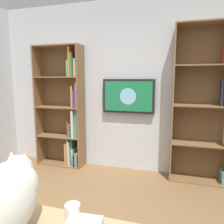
# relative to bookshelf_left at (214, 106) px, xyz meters

# --- Properties ---
(wall_back) EXTENTS (4.52, 0.06, 2.70)m
(wall_back) POSITION_rel_bookshelf_left_xyz_m (1.25, -0.16, 0.24)
(wall_back) COLOR silver
(wall_back) RESTS_ON ground
(bookshelf_left) EXTENTS (0.90, 0.28, 2.23)m
(bookshelf_left) POSITION_rel_bookshelf_left_xyz_m (0.00, 0.00, 0.00)
(bookshelf_left) COLOR brown
(bookshelf_left) RESTS_ON ground
(bookshelf_right) EXTENTS (0.81, 0.28, 2.03)m
(bookshelf_right) POSITION_rel_bookshelf_left_xyz_m (2.29, 0.00, -0.17)
(bookshelf_right) COLOR brown
(bookshelf_right) RESTS_ON ground
(wall_mounted_tv) EXTENTS (0.82, 0.07, 0.53)m
(wall_mounted_tv) POSITION_rel_bookshelf_left_xyz_m (1.23, -0.08, 0.10)
(wall_mounted_tv) COLOR black
(coffee_mug) EXTENTS (0.08, 0.08, 0.10)m
(coffee_mug) POSITION_rel_bookshelf_left_xyz_m (0.99, 2.33, -0.31)
(coffee_mug) COLOR white
(coffee_mug) RESTS_ON desk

